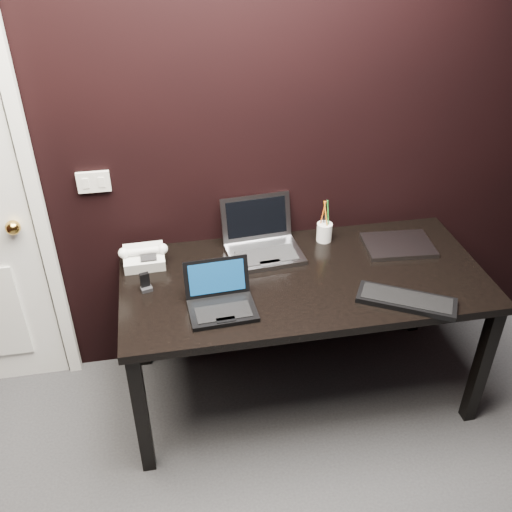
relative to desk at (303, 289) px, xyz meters
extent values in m
plane|color=black|center=(-0.30, 0.40, 0.64)|extent=(4.00, 0.00, 4.00)
cube|color=white|center=(-1.18, 0.37, 0.36)|extent=(0.06, 0.05, 2.11)
sphere|color=gold|center=(-1.30, 0.33, 0.29)|extent=(0.07, 0.07, 0.07)
cube|color=silver|center=(-0.92, 0.39, 0.46)|extent=(0.15, 0.02, 0.10)
cube|color=silver|center=(-0.95, 0.38, 0.46)|extent=(0.03, 0.01, 0.05)
cube|color=silver|center=(-0.88, 0.38, 0.46)|extent=(0.03, 0.01, 0.05)
cube|color=black|center=(0.00, 0.00, 0.06)|extent=(1.70, 0.80, 0.04)
cube|color=black|center=(-0.80, -0.35, -0.31)|extent=(0.06, 0.06, 0.70)
cube|color=black|center=(0.80, -0.35, -0.31)|extent=(0.06, 0.06, 0.70)
cube|color=black|center=(-0.80, 0.35, -0.31)|extent=(0.06, 0.06, 0.70)
cube|color=black|center=(0.80, 0.35, -0.31)|extent=(0.06, 0.06, 0.70)
cube|color=black|center=(-0.41, -0.20, 0.09)|extent=(0.29, 0.21, 0.02)
cube|color=black|center=(-0.41, -0.22, 0.10)|extent=(0.24, 0.12, 0.00)
cube|color=black|center=(-0.41, -0.27, 0.10)|extent=(0.08, 0.04, 0.00)
cube|color=black|center=(-0.42, -0.08, 0.18)|extent=(0.29, 0.08, 0.16)
cube|color=#0A2B50|center=(-0.42, -0.08, 0.18)|extent=(0.25, 0.06, 0.13)
cube|color=gray|center=(-0.15, 0.19, 0.09)|extent=(0.38, 0.29, 0.02)
cube|color=black|center=(-0.15, 0.16, 0.10)|extent=(0.30, 0.17, 0.00)
cube|color=gray|center=(-0.14, 0.10, 0.10)|extent=(0.10, 0.05, 0.00)
cube|color=#A2A1A7|center=(-0.16, 0.35, 0.21)|extent=(0.36, 0.10, 0.22)
cube|color=black|center=(-0.16, 0.34, 0.21)|extent=(0.31, 0.08, 0.18)
cube|color=black|center=(0.39, -0.28, 0.09)|extent=(0.44, 0.33, 0.02)
cube|color=black|center=(0.39, -0.28, 0.10)|extent=(0.39, 0.29, 0.00)
cube|color=gray|center=(0.53, 0.15, 0.09)|extent=(0.35, 0.27, 0.02)
cube|color=silver|center=(-0.73, 0.24, 0.11)|extent=(0.20, 0.18, 0.08)
cylinder|color=white|center=(-0.73, 0.23, 0.16)|extent=(0.18, 0.04, 0.04)
sphere|color=white|center=(-0.82, 0.22, 0.16)|extent=(0.05, 0.05, 0.05)
sphere|color=white|center=(-0.64, 0.23, 0.16)|extent=(0.05, 0.05, 0.05)
cube|color=black|center=(-0.71, 0.19, 0.14)|extent=(0.08, 0.06, 0.01)
cube|color=black|center=(-0.73, 0.03, 0.12)|extent=(0.04, 0.03, 0.09)
cube|color=black|center=(-0.73, 0.02, 0.09)|extent=(0.06, 0.05, 0.02)
cylinder|color=white|center=(0.18, 0.28, 0.13)|extent=(0.10, 0.10, 0.10)
cylinder|color=#C64D12|center=(0.16, 0.29, 0.23)|extent=(0.02, 0.02, 0.15)
cylinder|color=#25872E|center=(0.19, 0.28, 0.23)|extent=(0.02, 0.02, 0.15)
cylinder|color=black|center=(0.18, 0.30, 0.23)|extent=(0.01, 0.01, 0.15)
cylinder|color=orange|center=(0.18, 0.27, 0.23)|extent=(0.03, 0.03, 0.14)
camera|label=1|loc=(-0.62, -2.09, 1.63)|focal=40.00mm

